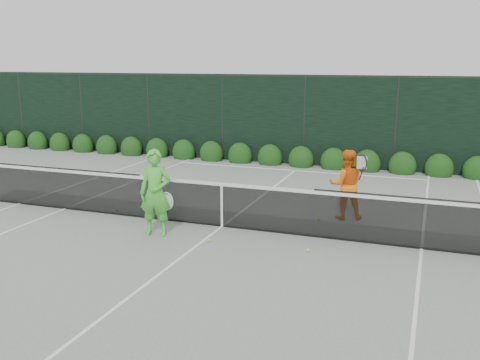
% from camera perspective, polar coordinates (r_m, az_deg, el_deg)
% --- Properties ---
extents(ground, '(80.00, 80.00, 0.00)m').
position_cam_1_polar(ground, '(11.64, -1.93, -5.00)').
color(ground, gray).
rests_on(ground, ground).
extents(tennis_net, '(12.90, 0.10, 1.07)m').
position_cam_1_polar(tennis_net, '(11.50, -2.06, -2.46)').
color(tennis_net, black).
rests_on(tennis_net, ground).
extents(player_woman, '(0.73, 0.55, 1.79)m').
position_cam_1_polar(player_woman, '(10.99, -9.00, -1.38)').
color(player_woman, '#4CC93B').
rests_on(player_woman, ground).
extents(player_man, '(0.93, 0.80, 1.59)m').
position_cam_1_polar(player_man, '(12.26, 11.26, -0.47)').
color(player_man, orange).
rests_on(player_man, ground).
extents(court_lines, '(11.03, 23.83, 0.01)m').
position_cam_1_polar(court_lines, '(11.64, -1.93, -4.97)').
color(court_lines, white).
rests_on(court_lines, ground).
extents(windscreen_fence, '(32.00, 21.07, 3.06)m').
position_cam_1_polar(windscreen_fence, '(8.87, -8.57, -0.61)').
color(windscreen_fence, black).
rests_on(windscreen_fence, ground).
extents(hedge_row, '(31.66, 0.65, 0.94)m').
position_cam_1_polar(hedge_row, '(18.22, 6.52, 2.17)').
color(hedge_row, '#12350E').
rests_on(hedge_row, ground).
extents(tennis_balls, '(5.00, 2.25, 0.07)m').
position_cam_1_polar(tennis_balls, '(11.46, -3.19, -5.11)').
color(tennis_balls, '#BAEF35').
rests_on(tennis_balls, ground).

